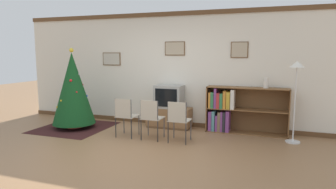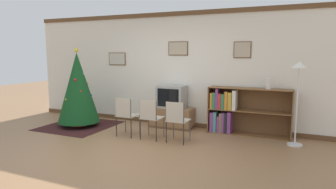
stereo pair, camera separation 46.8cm
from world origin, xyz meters
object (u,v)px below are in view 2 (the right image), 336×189
object	(u,v)px
folding_chair_left	(126,114)
folding_chair_center	(150,117)
christmas_tree	(78,88)
folding_chair_right	(177,119)
standing_lamp	(298,81)
bookshelf	(234,111)
vase	(269,84)
tv_console	(172,117)
television	(172,97)

from	to	relation	value
folding_chair_left	folding_chair_center	size ratio (longest dim) A/B	1.00
christmas_tree	folding_chair_left	size ratio (longest dim) A/B	2.26
folding_chair_right	standing_lamp	distance (m)	2.37
bookshelf	vase	distance (m)	0.95
folding_chair_right	standing_lamp	size ratio (longest dim) A/B	0.52
tv_console	folding_chair_right	size ratio (longest dim) A/B	1.25
television	bookshelf	size ratio (longest dim) A/B	0.37
christmas_tree	tv_console	bearing A→B (deg)	20.48
folding_chair_center	standing_lamp	bearing A→B (deg)	15.91
folding_chair_right	bookshelf	bearing A→B (deg)	53.22
folding_chair_right	bookshelf	world-z (taller)	bookshelf
tv_console	folding_chair_center	xyz separation A→B (m)	(0.00, -1.10, 0.23)
folding_chair_center	standing_lamp	world-z (taller)	standing_lamp
television	bookshelf	bearing A→B (deg)	2.34
tv_console	television	world-z (taller)	television
bookshelf	standing_lamp	size ratio (longest dim) A/B	1.09
television	folding_chair_center	distance (m)	1.12
television	folding_chair_left	xyz separation A→B (m)	(-0.58, -1.09, -0.26)
christmas_tree	standing_lamp	bearing A→B (deg)	5.39
folding_chair_right	bookshelf	size ratio (longest dim) A/B	0.47
folding_chair_center	folding_chair_right	bearing A→B (deg)	0.00
christmas_tree	folding_chair_right	world-z (taller)	christmas_tree
bookshelf	standing_lamp	xyz separation A→B (m)	(1.26, -0.38, 0.74)
folding_chair_right	vase	distance (m)	2.04
christmas_tree	tv_console	size ratio (longest dim) A/B	1.81
television	standing_lamp	bearing A→B (deg)	-6.90
television	vase	world-z (taller)	vase
tv_console	vase	size ratio (longest dim) A/B	4.62
standing_lamp	folding_chair_center	bearing A→B (deg)	-164.09
christmas_tree	television	size ratio (longest dim) A/B	2.92
christmas_tree	vase	xyz separation A→B (m)	(4.23, 0.83, 0.20)
tv_console	bookshelf	bearing A→B (deg)	2.23
christmas_tree	folding_chair_right	distance (m)	2.72
christmas_tree	standing_lamp	distance (m)	4.81
folding_chair_left	vase	size ratio (longest dim) A/B	3.71
tv_console	folding_chair_right	distance (m)	1.26
folding_chair_right	christmas_tree	bearing A→B (deg)	173.24
christmas_tree	bookshelf	distance (m)	3.65
folding_chair_center	folding_chair_right	xyz separation A→B (m)	(0.58, 0.00, 0.00)
television	christmas_tree	bearing A→B (deg)	-159.59
bookshelf	standing_lamp	world-z (taller)	standing_lamp
bookshelf	folding_chair_left	bearing A→B (deg)	-150.23
folding_chair_left	folding_chair_center	world-z (taller)	same
christmas_tree	folding_chair_left	bearing A→B (deg)	-11.80
folding_chair_left	christmas_tree	bearing A→B (deg)	168.20
tv_console	vase	xyz separation A→B (m)	(2.14, 0.05, 0.89)
christmas_tree	bookshelf	world-z (taller)	christmas_tree
bookshelf	tv_console	bearing A→B (deg)	-177.77
vase	tv_console	bearing A→B (deg)	-178.74
bookshelf	vase	bearing A→B (deg)	-0.75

